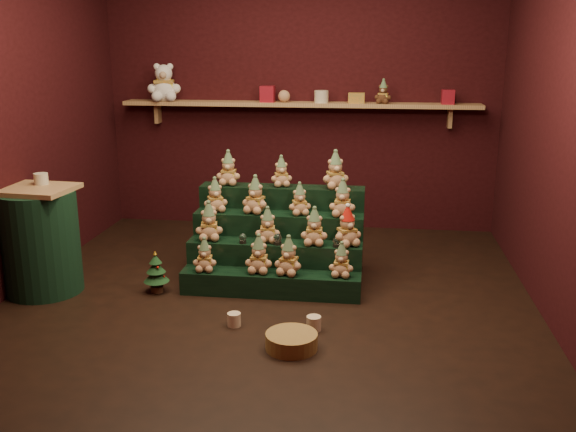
# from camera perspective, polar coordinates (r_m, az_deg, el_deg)

# --- Properties ---
(ground) EXTENTS (4.00, 4.00, 0.00)m
(ground) POSITION_cam_1_polar(r_m,az_deg,el_deg) (5.03, -1.55, -7.04)
(ground) COLOR black
(ground) RESTS_ON ground
(back_wall) EXTENTS (4.00, 0.10, 2.80)m
(back_wall) POSITION_cam_1_polar(r_m,az_deg,el_deg) (6.71, 1.16, 10.89)
(back_wall) COLOR black
(back_wall) RESTS_ON ground
(front_wall) EXTENTS (4.00, 0.10, 2.80)m
(front_wall) POSITION_cam_1_polar(r_m,az_deg,el_deg) (2.70, -8.60, 4.23)
(front_wall) COLOR black
(front_wall) RESTS_ON ground
(left_wall) EXTENTS (0.10, 4.00, 2.80)m
(left_wall) POSITION_cam_1_polar(r_m,az_deg,el_deg) (5.40, -23.92, 8.56)
(left_wall) COLOR black
(left_wall) RESTS_ON ground
(right_wall) EXTENTS (0.10, 4.00, 2.80)m
(right_wall) POSITION_cam_1_polar(r_m,az_deg,el_deg) (4.81, 23.48, 7.93)
(right_wall) COLOR black
(right_wall) RESTS_ON ground
(back_shelf) EXTENTS (3.60, 0.26, 0.24)m
(back_shelf) POSITION_cam_1_polar(r_m,az_deg,el_deg) (6.54, 0.98, 9.85)
(back_shelf) COLOR tan
(back_shelf) RESTS_ON ground
(riser_tier_front) EXTENTS (1.40, 0.22, 0.18)m
(riser_tier_front) POSITION_cam_1_polar(r_m,az_deg,el_deg) (5.01, -1.56, -6.04)
(riser_tier_front) COLOR black
(riser_tier_front) RESTS_ON ground
(riser_tier_midfront) EXTENTS (1.40, 0.22, 0.36)m
(riser_tier_midfront) POSITION_cam_1_polar(r_m,az_deg,el_deg) (5.18, -1.18, -4.24)
(riser_tier_midfront) COLOR black
(riser_tier_midfront) RESTS_ON ground
(riser_tier_midback) EXTENTS (1.40, 0.22, 0.54)m
(riser_tier_midback) POSITION_cam_1_polar(r_m,az_deg,el_deg) (5.36, -0.83, -2.55)
(riser_tier_midback) COLOR black
(riser_tier_midback) RESTS_ON ground
(riser_tier_back) EXTENTS (1.40, 0.22, 0.72)m
(riser_tier_back) POSITION_cam_1_polar(r_m,az_deg,el_deg) (5.54, -0.51, -0.98)
(riser_tier_back) COLOR black
(riser_tier_back) RESTS_ON ground
(teddy_0) EXTENTS (0.20, 0.18, 0.26)m
(teddy_0) POSITION_cam_1_polar(r_m,az_deg,el_deg) (5.03, -7.41, -3.44)
(teddy_0) COLOR tan
(teddy_0) RESTS_ON riser_tier_front
(teddy_1) EXTENTS (0.21, 0.19, 0.29)m
(teddy_1) POSITION_cam_1_polar(r_m,az_deg,el_deg) (4.95, -2.61, -3.40)
(teddy_1) COLOR tan
(teddy_1) RESTS_ON riser_tier_front
(teddy_2) EXTENTS (0.25, 0.23, 0.30)m
(teddy_2) POSITION_cam_1_polar(r_m,az_deg,el_deg) (4.90, 0.06, -3.55)
(teddy_2) COLOR tan
(teddy_2) RESTS_ON riser_tier_front
(teddy_3) EXTENTS (0.20, 0.18, 0.26)m
(teddy_3) POSITION_cam_1_polar(r_m,az_deg,el_deg) (4.89, 4.78, -3.90)
(teddy_3) COLOR tan
(teddy_3) RESTS_ON riser_tier_front
(teddy_4) EXTENTS (0.25, 0.24, 0.31)m
(teddy_4) POSITION_cam_1_polar(r_m,az_deg,el_deg) (5.19, -7.03, -0.47)
(teddy_4) COLOR tan
(teddy_4) RESTS_ON riser_tier_midfront
(teddy_5) EXTENTS (0.22, 0.21, 0.28)m
(teddy_5) POSITION_cam_1_polar(r_m,az_deg,el_deg) (5.10, -1.82, -0.81)
(teddy_5) COLOR tan
(teddy_5) RESTS_ON riser_tier_midfront
(teddy_6) EXTENTS (0.21, 0.19, 0.29)m
(teddy_6) POSITION_cam_1_polar(r_m,az_deg,el_deg) (5.03, 2.36, -0.94)
(teddy_6) COLOR tan
(teddy_6) RESTS_ON riser_tier_midfront
(teddy_7) EXTENTS (0.29, 0.28, 0.31)m
(teddy_7) POSITION_cam_1_polar(r_m,az_deg,el_deg) (5.02, 5.29, -0.93)
(teddy_7) COLOR tan
(teddy_7) RESTS_ON riser_tier_midfront
(teddy_8) EXTENTS (0.26, 0.25, 0.28)m
(teddy_8) POSITION_cam_1_polar(r_m,az_deg,el_deg) (5.35, -6.50, 1.86)
(teddy_8) COLOR tan
(teddy_8) RESTS_ON riser_tier_midback
(teddy_9) EXTENTS (0.26, 0.25, 0.30)m
(teddy_9) POSITION_cam_1_polar(r_m,az_deg,el_deg) (5.28, -2.91, 1.89)
(teddy_9) COLOR tan
(teddy_9) RESTS_ON riser_tier_midback
(teddy_10) EXTENTS (0.23, 0.22, 0.26)m
(teddy_10) POSITION_cam_1_polar(r_m,az_deg,el_deg) (5.22, 1.03, 1.51)
(teddy_10) COLOR tan
(teddy_10) RESTS_ON riser_tier_midback
(teddy_11) EXTENTS (0.22, 0.20, 0.30)m
(teddy_11) POSITION_cam_1_polar(r_m,az_deg,el_deg) (5.19, 4.88, 1.59)
(teddy_11) COLOR tan
(teddy_11) RESTS_ON riser_tier_midback
(teddy_12) EXTENTS (0.21, 0.19, 0.29)m
(teddy_12) POSITION_cam_1_polar(r_m,az_deg,el_deg) (5.52, -5.32, 4.25)
(teddy_12) COLOR tan
(teddy_12) RESTS_ON riser_tier_back
(teddy_13) EXTENTS (0.22, 0.21, 0.25)m
(teddy_13) POSITION_cam_1_polar(r_m,az_deg,el_deg) (5.44, -0.60, 3.98)
(teddy_13) COLOR tan
(teddy_13) RESTS_ON riser_tier_back
(teddy_14) EXTENTS (0.27, 0.26, 0.31)m
(teddy_14) POSITION_cam_1_polar(r_m,az_deg,el_deg) (5.37, 4.22, 4.11)
(teddy_14) COLOR tan
(teddy_14) RESTS_ON riser_tier_back
(snow_globe_a) EXTENTS (0.06, 0.06, 0.08)m
(snow_globe_a) POSITION_cam_1_polar(r_m,az_deg,el_deg) (5.10, -4.04, -2.00)
(snow_globe_a) COLOR black
(snow_globe_a) RESTS_ON riser_tier_midfront
(snow_globe_b) EXTENTS (0.07, 0.07, 0.09)m
(snow_globe_b) POSITION_cam_1_polar(r_m,az_deg,el_deg) (5.05, -0.94, -2.06)
(snow_globe_b) COLOR black
(snow_globe_b) RESTS_ON riser_tier_midfront
(snow_globe_c) EXTENTS (0.06, 0.06, 0.08)m
(snow_globe_c) POSITION_cam_1_polar(r_m,az_deg,el_deg) (5.01, 4.34, -2.32)
(snow_globe_c) COLOR black
(snow_globe_c) RESTS_ON riser_tier_midfront
(side_table) EXTENTS (0.59, 0.59, 0.84)m
(side_table) POSITION_cam_1_polar(r_m,az_deg,el_deg) (5.33, -21.13, -2.05)
(side_table) COLOR tan
(side_table) RESTS_ON ground
(table_ornament) EXTENTS (0.11, 0.11, 0.09)m
(table_ornament) POSITION_cam_1_polar(r_m,az_deg,el_deg) (5.31, -21.10, 3.11)
(table_ornament) COLOR beige
(table_ornament) RESTS_ON side_table
(mini_christmas_tree) EXTENTS (0.20, 0.20, 0.34)m
(mini_christmas_tree) POSITION_cam_1_polar(r_m,az_deg,el_deg) (5.14, -11.65, -4.91)
(mini_christmas_tree) COLOR #452818
(mini_christmas_tree) RESTS_ON ground
(mug_left) EXTENTS (0.09, 0.09, 0.09)m
(mug_left) POSITION_cam_1_polar(r_m,az_deg,el_deg) (4.52, -4.81, -9.16)
(mug_left) COLOR beige
(mug_left) RESTS_ON ground
(mug_right) EXTENTS (0.10, 0.10, 0.10)m
(mug_right) POSITION_cam_1_polar(r_m,az_deg,el_deg) (4.44, 2.30, -9.51)
(mug_right) COLOR beige
(mug_right) RESTS_ON ground
(wicker_basket) EXTENTS (0.42, 0.42, 0.11)m
(wicker_basket) POSITION_cam_1_polar(r_m,az_deg,el_deg) (4.19, 0.31, -11.06)
(wicker_basket) COLOR #A27E41
(wicker_basket) RESTS_ON ground
(white_bear) EXTENTS (0.40, 0.37, 0.47)m
(white_bear) POSITION_cam_1_polar(r_m,az_deg,el_deg) (6.79, -10.98, 12.00)
(white_bear) COLOR white
(white_bear) RESTS_ON back_shelf
(brown_bear) EXTENTS (0.18, 0.17, 0.23)m
(brown_bear) POSITION_cam_1_polar(r_m,az_deg,el_deg) (6.46, 8.47, 10.87)
(brown_bear) COLOR #522C1B
(brown_bear) RESTS_ON back_shelf
(gift_tin_red_a) EXTENTS (0.14, 0.14, 0.16)m
(gift_tin_red_a) POSITION_cam_1_polar(r_m,az_deg,el_deg) (6.56, -1.82, 10.79)
(gift_tin_red_a) COLOR maroon
(gift_tin_red_a) RESTS_ON back_shelf
(gift_tin_cream) EXTENTS (0.14, 0.14, 0.12)m
(gift_tin_cream) POSITION_cam_1_polar(r_m,az_deg,el_deg) (6.49, 2.99, 10.55)
(gift_tin_cream) COLOR beige
(gift_tin_cream) RESTS_ON back_shelf
(gift_tin_red_b) EXTENTS (0.12, 0.12, 0.14)m
(gift_tin_red_b) POSITION_cam_1_polar(r_m,az_deg,el_deg) (6.51, 14.02, 10.23)
(gift_tin_red_b) COLOR maroon
(gift_tin_red_b) RESTS_ON back_shelf
(shelf_plush_ball) EXTENTS (0.12, 0.12, 0.12)m
(shelf_plush_ball) POSITION_cam_1_polar(r_m,az_deg,el_deg) (6.53, -0.35, 10.60)
(shelf_plush_ball) COLOR tan
(shelf_plush_ball) RESTS_ON back_shelf
(scarf_gift_box) EXTENTS (0.16, 0.10, 0.10)m
(scarf_gift_box) POSITION_cam_1_polar(r_m,az_deg,el_deg) (6.47, 6.11, 10.39)
(scarf_gift_box) COLOR orange
(scarf_gift_box) RESTS_ON back_shelf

